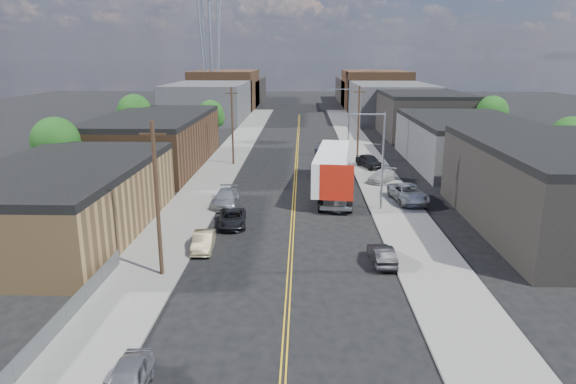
# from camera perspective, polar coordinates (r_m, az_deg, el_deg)

# --- Properties ---
(ground) EXTENTS (260.00, 260.00, 0.00)m
(ground) POSITION_cam_1_polar(r_m,az_deg,el_deg) (81.49, 1.06, 5.16)
(ground) COLOR black
(ground) RESTS_ON ground
(centerline) EXTENTS (0.32, 120.00, 0.01)m
(centerline) POSITION_cam_1_polar(r_m,az_deg,el_deg) (66.75, 0.92, 3.00)
(centerline) COLOR gold
(centerline) RESTS_ON ground
(sidewalk_left) EXTENTS (5.00, 140.00, 0.15)m
(sidewalk_left) POSITION_cam_1_polar(r_m,az_deg,el_deg) (67.52, -7.17, 3.08)
(sidewalk_left) COLOR slate
(sidewalk_left) RESTS_ON ground
(sidewalk_right) EXTENTS (5.00, 140.00, 0.15)m
(sidewalk_right) POSITION_cam_1_polar(r_m,az_deg,el_deg) (67.30, 9.05, 2.97)
(sidewalk_right) COLOR slate
(sidewalk_right) RESTS_ON ground
(warehouse_tan) EXTENTS (12.00, 22.00, 5.60)m
(warehouse_tan) POSITION_cam_1_polar(r_m,az_deg,el_deg) (44.06, -23.67, -0.77)
(warehouse_tan) COLOR olive
(warehouse_tan) RESTS_ON ground
(warehouse_brown) EXTENTS (12.00, 26.00, 6.60)m
(warehouse_brown) POSITION_cam_1_polar(r_m,az_deg,el_deg) (67.82, -14.54, 5.54)
(warehouse_brown) COLOR #4A311D
(warehouse_brown) RESTS_ON ground
(industrial_right_a) EXTENTS (14.00, 22.00, 7.10)m
(industrial_right_a) POSITION_cam_1_polar(r_m,az_deg,el_deg) (46.68, 28.59, 0.44)
(industrial_right_a) COLOR black
(industrial_right_a) RESTS_ON ground
(industrial_right_b) EXTENTS (14.00, 24.00, 6.10)m
(industrial_right_b) POSITION_cam_1_polar(r_m,az_deg,el_deg) (70.45, 19.22, 5.32)
(industrial_right_b) COLOR #323335
(industrial_right_b) RESTS_ON ground
(industrial_right_c) EXTENTS (14.00, 22.00, 7.60)m
(industrial_right_c) POSITION_cam_1_polar(r_m,az_deg,el_deg) (95.25, 14.65, 8.40)
(industrial_right_c) COLOR black
(industrial_right_c) RESTS_ON ground
(skyline_left_a) EXTENTS (16.00, 30.00, 8.00)m
(skyline_left_a) POSITION_cam_1_polar(r_m,az_deg,el_deg) (117.59, -8.69, 9.94)
(skyline_left_a) COLOR #323335
(skyline_left_a) RESTS_ON ground
(skyline_right_a) EXTENTS (16.00, 30.00, 8.00)m
(skyline_right_a) POSITION_cam_1_polar(r_m,az_deg,el_deg) (117.32, 11.22, 9.82)
(skyline_right_a) COLOR #323335
(skyline_right_a) RESTS_ON ground
(skyline_left_b) EXTENTS (16.00, 26.00, 10.00)m
(skyline_left_b) POSITION_cam_1_polar(r_m,az_deg,el_deg) (142.13, -6.91, 11.23)
(skyline_left_b) COLOR #4A311D
(skyline_left_b) RESTS_ON ground
(skyline_right_b) EXTENTS (16.00, 26.00, 10.00)m
(skyline_right_b) POSITION_cam_1_polar(r_m,az_deg,el_deg) (141.91, 9.59, 11.13)
(skyline_right_b) COLOR #4A311D
(skyline_right_b) RESTS_ON ground
(skyline_left_c) EXTENTS (16.00, 40.00, 7.00)m
(skyline_left_c) POSITION_cam_1_polar(r_m,az_deg,el_deg) (161.99, -5.86, 11.16)
(skyline_left_c) COLOR black
(skyline_left_c) RESTS_ON ground
(skyline_right_c) EXTENTS (16.00, 40.00, 7.00)m
(skyline_right_c) POSITION_cam_1_polar(r_m,az_deg,el_deg) (161.80, 8.61, 11.07)
(skyline_right_c) COLOR black
(skyline_right_c) RESTS_ON ground
(streetlight_near) EXTENTS (3.39, 0.25, 9.00)m
(streetlight_near) POSITION_cam_1_polar(r_m,az_deg,el_deg) (46.60, 10.04, 4.26)
(streetlight_near) COLOR gray
(streetlight_near) RESTS_ON ground
(streetlight_far) EXTENTS (3.39, 0.25, 9.00)m
(streetlight_far) POSITION_cam_1_polar(r_m,az_deg,el_deg) (81.05, 6.52, 8.82)
(streetlight_far) COLOR gray
(streetlight_far) RESTS_ON ground
(utility_pole_left_near) EXTENTS (1.60, 0.26, 10.00)m
(utility_pole_left_near) POSITION_cam_1_polar(r_m,az_deg,el_deg) (32.77, -14.34, -0.79)
(utility_pole_left_near) COLOR black
(utility_pole_left_near) RESTS_ON ground
(utility_pole_left_far) EXTENTS (1.60, 0.26, 10.00)m
(utility_pole_left_far) POSITION_cam_1_polar(r_m,az_deg,el_deg) (66.50, -6.20, 7.36)
(utility_pole_left_far) COLOR black
(utility_pole_left_far) RESTS_ON ground
(utility_pole_right) EXTENTS (1.60, 0.26, 10.00)m
(utility_pole_right) POSITION_cam_1_polar(r_m,az_deg,el_deg) (69.26, 7.83, 7.60)
(utility_pole_right) COLOR black
(utility_pole_right) RESTS_ON ground
(chainlink_fence) EXTENTS (0.05, 16.00, 1.22)m
(chainlink_fence) POSITION_cam_1_polar(r_m,az_deg,el_deg) (29.82, -23.48, -12.44)
(chainlink_fence) COLOR slate
(chainlink_fence) RESTS_ON ground
(tree_left_near) EXTENTS (4.85, 4.76, 7.91)m
(tree_left_near) POSITION_cam_1_polar(r_m,az_deg,el_deg) (56.72, -24.33, 4.88)
(tree_left_near) COLOR black
(tree_left_near) RESTS_ON ground
(tree_left_mid) EXTENTS (5.10, 5.04, 8.37)m
(tree_left_mid) POSITION_cam_1_polar(r_m,az_deg,el_deg) (79.71, -16.63, 8.31)
(tree_left_mid) COLOR black
(tree_left_mid) RESTS_ON ground
(tree_left_far) EXTENTS (4.35, 4.20, 6.97)m
(tree_left_far) POSITION_cam_1_polar(r_m,az_deg,el_deg) (84.13, -8.55, 8.45)
(tree_left_far) COLOR black
(tree_left_far) RESTS_ON ground
(tree_right_near) EXTENTS (4.60, 4.48, 7.44)m
(tree_right_near) POSITION_cam_1_polar(r_m,az_deg,el_deg) (64.09, 28.91, 5.08)
(tree_right_near) COLOR black
(tree_right_near) RESTS_ON ground
(tree_right_far) EXTENTS (4.85, 4.76, 7.91)m
(tree_right_far) POSITION_cam_1_polar(r_m,az_deg,el_deg) (85.92, 21.77, 8.10)
(tree_right_far) COLOR black
(tree_right_far) RESTS_ON ground
(semi_truck) EXTENTS (4.47, 17.76, 4.58)m
(semi_truck) POSITION_cam_1_polar(r_m,az_deg,el_deg) (53.61, 4.82, 2.85)
(semi_truck) COLOR silver
(semi_truck) RESTS_ON ground
(car_left_a) EXTENTS (1.83, 4.16, 1.39)m
(car_left_a) POSITION_cam_1_polar(r_m,az_deg,el_deg) (23.60, -17.41, -19.38)
(car_left_a) COLOR #9B9DA0
(car_left_a) RESTS_ON ground
(car_left_b) EXTENTS (1.68, 4.12, 1.33)m
(car_left_b) POSITION_cam_1_polar(r_m,az_deg,el_deg) (38.02, -9.38, -5.42)
(car_left_b) COLOR #938760
(car_left_b) RESTS_ON ground
(car_left_c) EXTENTS (2.66, 4.94, 1.32)m
(car_left_c) POSITION_cam_1_polar(r_m,az_deg,el_deg) (42.96, -6.19, -2.93)
(car_left_c) COLOR black
(car_left_c) RESTS_ON ground
(car_left_d) EXTENTS (2.16, 5.30, 1.54)m
(car_left_d) POSITION_cam_1_polar(r_m,az_deg,el_deg) (48.64, -6.92, -0.69)
(car_left_d) COLOR #A8AAAD
(car_left_d) RESTS_ON ground
(car_right_oncoming) EXTENTS (1.63, 4.06, 1.31)m
(car_right_oncoming) POSITION_cam_1_polar(r_m,az_deg,el_deg) (35.66, 10.38, -6.88)
(car_right_oncoming) COLOR black
(car_right_oncoming) RESTS_ON ground
(car_right_lot_a) EXTENTS (3.49, 6.25, 1.65)m
(car_right_lot_a) POSITION_cam_1_polar(r_m,az_deg,el_deg) (50.55, 13.23, -0.14)
(car_right_lot_a) COLOR #ADB0B2
(car_right_lot_a) RESTS_ON sidewalk_right
(car_right_lot_b) EXTENTS (3.94, 4.81, 1.31)m
(car_right_lot_b) POSITION_cam_1_polar(r_m,az_deg,el_deg) (58.15, 10.41, 1.78)
(car_right_lot_b) COLOR #ADADAD
(car_right_lot_b) RESTS_ON sidewalk_right
(car_right_lot_c) EXTENTS (3.51, 5.18, 1.64)m
(car_right_lot_c) POSITION_cam_1_polar(r_m,az_deg,el_deg) (65.34, 9.03, 3.42)
(car_right_lot_c) COLOR black
(car_right_lot_c) RESTS_ON sidewalk_right
(car_ahead_truck) EXTENTS (2.72, 5.82, 1.61)m
(car_ahead_truck) POSITION_cam_1_polar(r_m,az_deg,el_deg) (63.72, 4.33, 3.12)
(car_ahead_truck) COLOR black
(car_ahead_truck) RESTS_ON ground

